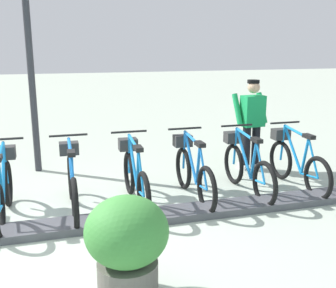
% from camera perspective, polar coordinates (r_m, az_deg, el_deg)
% --- Properties ---
extents(ground_plane, '(60.00, 60.00, 0.00)m').
position_cam_1_polar(ground_plane, '(5.39, -15.26, -11.71)').
color(ground_plane, '#A5AF9F').
extents(dock_rail_base, '(0.44, 8.77, 0.10)m').
position_cam_1_polar(dock_rail_base, '(5.37, -15.30, -11.22)').
color(dock_rail_base, '#47474C').
rests_on(dock_rail_base, ground).
extents(bike_docked_0, '(1.72, 0.54, 1.02)m').
position_cam_1_polar(bike_docked_0, '(6.92, 17.42, -2.36)').
color(bike_docked_0, black).
rests_on(bike_docked_0, ground).
extents(bike_docked_1, '(1.72, 0.54, 1.02)m').
position_cam_1_polar(bike_docked_1, '(6.48, 10.87, -3.04)').
color(bike_docked_1, black).
rests_on(bike_docked_1, ground).
extents(bike_docked_2, '(1.72, 0.54, 1.02)m').
position_cam_1_polar(bike_docked_2, '(6.14, 3.46, -3.75)').
color(bike_docked_2, black).
rests_on(bike_docked_2, ground).
extents(bike_docked_3, '(1.72, 0.54, 1.02)m').
position_cam_1_polar(bike_docked_3, '(5.91, -4.67, -4.46)').
color(bike_docked_3, black).
rests_on(bike_docked_3, ground).
extents(bike_docked_4, '(1.72, 0.54, 1.02)m').
position_cam_1_polar(bike_docked_4, '(5.81, -13.27, -5.12)').
color(bike_docked_4, black).
rests_on(bike_docked_4, ground).
extents(bike_docked_5, '(1.72, 0.54, 1.02)m').
position_cam_1_polar(bike_docked_5, '(5.85, -21.99, -5.66)').
color(bike_docked_5, black).
rests_on(bike_docked_5, ground).
extents(worker_near_rack, '(0.48, 0.65, 1.66)m').
position_cam_1_polar(worker_near_rack, '(7.62, 11.65, 3.12)').
color(worker_near_rack, white).
rests_on(worker_near_rack, ground).
extents(lamp_post, '(0.32, 0.32, 3.81)m').
position_cam_1_polar(lamp_post, '(7.62, -19.03, 14.77)').
color(lamp_post, '#2D2D33').
rests_on(lamp_post, ground).
extents(planter_bush, '(0.76, 0.76, 0.97)m').
position_cam_1_polar(planter_bush, '(3.78, -5.76, -13.55)').
color(planter_bush, '#59544C').
rests_on(planter_bush, ground).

